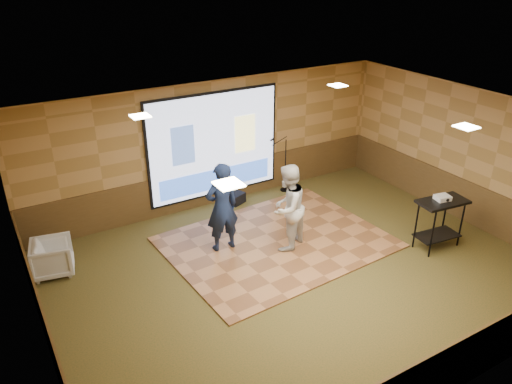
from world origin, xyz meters
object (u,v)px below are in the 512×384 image
projector_screen (215,146)px  banquet_chair (53,257)px  duffel_bag (237,198)px  projector (443,198)px  player_left (222,207)px  av_table (441,214)px  mic_stand (283,173)px  player_right (288,208)px  dance_floor (277,242)px

projector_screen → banquet_chair: 4.30m
duffel_bag → projector_screen: bearing=146.2°
projector → duffel_bag: size_ratio=0.71×
projector → duffel_bag: projector is taller
player_left → av_table: player_left is taller
player_left → banquet_chair: bearing=-13.4°
mic_stand → banquet_chair: 5.84m
player_left → banquet_chair: (-3.16, 0.90, -0.64)m
player_left → player_right: size_ratio=1.04×
mic_stand → banquet_chair: (-5.78, -0.83, -0.15)m
dance_floor → mic_stand: (1.53, 2.08, 0.48)m
projector_screen → player_left: projector_screen is taller
av_table → projector: projector is taller
projector_screen → player_left: size_ratio=1.76×
projector_screen → dance_floor: (0.25, -2.34, -1.46)m
av_table → player_left: bearing=150.8°
dance_floor → duffel_bag: bearing=85.5°
duffel_bag → dance_floor: bearing=-94.5°
banquet_chair → av_table: bearing=-102.3°
player_right → projector: (2.72, -1.50, 0.18)m
player_right → banquet_chair: size_ratio=2.44×
projector_screen → player_right: bearing=-83.3°
player_left → av_table: 4.43m
dance_floor → player_right: bearing=-77.3°
projector_screen → dance_floor: size_ratio=0.75×
mic_stand → player_right: bearing=-143.7°
dance_floor → mic_stand: bearing=53.7°
player_left → projector: bearing=153.7°
projector_screen → projector: bearing=-53.6°
player_left → mic_stand: bearing=-144.1°
projector → duffel_bag: 4.75m
projector_screen → mic_stand: size_ratio=2.23×
av_table → projector: 0.35m
projector_screen → player_right: projector_screen is taller
dance_floor → av_table: (2.77, -1.80, 0.75)m
banquet_chair → duffel_bag: (4.41, 0.81, -0.21)m
mic_stand → duffel_bag: 1.42m
mic_stand → player_left: bearing=-168.4°
projector_screen → dance_floor: bearing=-84.0°
projector → banquet_chair: size_ratio=0.39×
av_table → projector: (0.01, 0.03, 0.35)m
dance_floor → projector_screen: bearing=96.0°
dance_floor → duffel_bag: (0.16, 2.07, 0.11)m
projector_screen → banquet_chair: projector_screen is taller
dance_floor → projector: (2.78, -1.77, 1.10)m
duffel_bag → mic_stand: bearing=0.7°
av_table → projector: size_ratio=3.72×
av_table → mic_stand: bearing=107.7°
av_table → duffel_bag: bearing=124.0°
projector_screen → duffel_bag: projector_screen is taller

